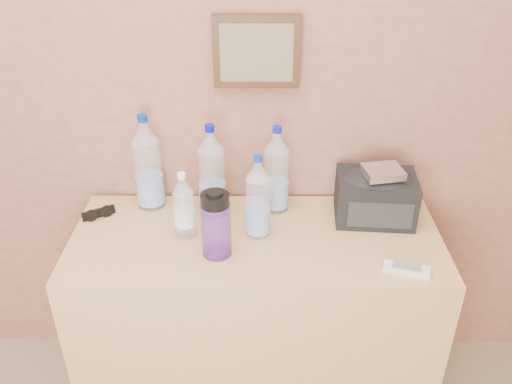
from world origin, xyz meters
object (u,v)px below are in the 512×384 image
at_px(pet_large_b, 212,175).
at_px(toiletry_bag, 375,195).
at_px(pet_large_c, 276,174).
at_px(pet_large_a, 148,167).
at_px(pet_large_d, 258,201).
at_px(pet_small, 184,209).
at_px(dresser, 256,321).
at_px(nalgene_bottle, 216,224).
at_px(sunglasses, 98,213).
at_px(ac_remote, 406,269).
at_px(foil_packet, 383,172).

height_order(pet_large_b, toiletry_bag, pet_large_b).
bearing_deg(pet_large_c, pet_large_a, 177.61).
xyz_separation_m(pet_large_d, pet_small, (-0.25, -0.01, -0.03)).
height_order(pet_small, toiletry_bag, pet_small).
relative_size(pet_small, toiletry_bag, 0.88).
xyz_separation_m(dresser, pet_large_a, (-0.40, 0.21, 0.58)).
bearing_deg(nalgene_bottle, toiletry_bag, 21.82).
bearing_deg(pet_large_c, sunglasses, -174.36).
bearing_deg(pet_large_b, ac_remote, -28.50).
relative_size(pet_large_a, sunglasses, 3.03).
relative_size(toiletry_bag, foil_packet, 2.14).
height_order(pet_large_b, foil_packet, pet_large_b).
relative_size(pet_large_a, ac_remote, 2.54).
distance_m(pet_large_b, ac_remote, 0.75).
relative_size(pet_large_a, pet_large_d, 1.21).
height_order(pet_large_d, nalgene_bottle, pet_large_d).
bearing_deg(pet_large_d, nalgene_bottle, -139.27).
bearing_deg(pet_large_c, pet_large_d, -111.85).
bearing_deg(foil_packet, pet_large_d, -169.38).
height_order(dresser, pet_small, pet_small).
distance_m(pet_large_c, nalgene_bottle, 0.35).
relative_size(pet_large_a, toiletry_bag, 1.32).
bearing_deg(nalgene_bottle, pet_small, 137.82).
height_order(pet_large_b, pet_small, pet_large_b).
height_order(pet_large_a, pet_large_b, pet_large_a).
relative_size(nalgene_bottle, ac_remote, 1.64).
xyz_separation_m(pet_large_b, foil_packet, (0.61, -0.06, 0.05)).
xyz_separation_m(pet_large_b, sunglasses, (-0.43, -0.04, -0.14)).
distance_m(pet_small, sunglasses, 0.37).
bearing_deg(pet_large_d, pet_large_c, 68.15).
bearing_deg(pet_small, ac_remote, -15.34).
distance_m(dresser, pet_small, 0.58).
bearing_deg(pet_large_d, toiletry_bag, 14.24).
distance_m(pet_large_c, pet_small, 0.37).
xyz_separation_m(pet_large_a, ac_remote, (0.89, -0.40, -0.16)).
xyz_separation_m(pet_large_b, nalgene_bottle, (0.03, -0.26, -0.04)).
bearing_deg(foil_packet, dresser, -167.32).
bearing_deg(pet_large_d, pet_large_b, 140.29).
height_order(pet_large_a, foil_packet, pet_large_a).
distance_m(pet_large_a, nalgene_bottle, 0.41).
distance_m(dresser, pet_large_b, 0.61).
distance_m(dresser, foil_packet, 0.77).
relative_size(pet_large_c, nalgene_bottle, 1.40).
height_order(pet_large_b, pet_large_d, pet_large_b).
xyz_separation_m(pet_large_c, toiletry_bag, (0.36, -0.06, -0.05)).
bearing_deg(pet_large_b, toiletry_bag, -2.91).
height_order(dresser, toiletry_bag, toiletry_bag).
xyz_separation_m(dresser, pet_large_b, (-0.16, 0.16, 0.57)).
relative_size(pet_large_c, sunglasses, 2.75).
bearing_deg(pet_large_c, dresser, -111.58).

